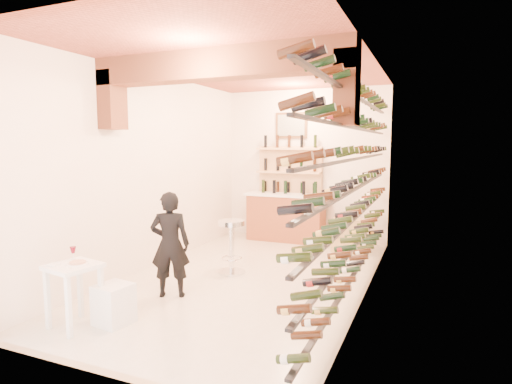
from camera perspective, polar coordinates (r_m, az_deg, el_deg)
ground at (r=6.57m, az=-1.04°, el=-11.61°), size 6.00×6.00×0.00m
room_shell at (r=6.01m, az=-2.09°, el=8.48°), size 3.52×6.02×3.21m
wine_rack at (r=5.82m, az=12.86°, el=1.46°), size 0.32×5.70×2.56m
back_counter at (r=8.95m, az=4.07°, el=-3.24°), size 1.70×0.62×1.29m
back_shelving at (r=9.10m, az=4.59°, el=0.95°), size 1.40×0.31×2.73m
tasting_table at (r=5.16m, az=-23.52°, el=-10.37°), size 0.58×0.58×0.88m
white_stool at (r=5.21m, az=-18.76°, el=-14.22°), size 0.41×0.41×0.46m
person at (r=5.76m, az=-11.59°, el=-6.98°), size 0.62×0.53×1.43m
chrome_barstool at (r=6.70m, az=-3.37°, el=-6.89°), size 0.44×0.44×0.85m
crate_lower at (r=8.26m, az=12.27°, el=-6.83°), size 0.56×0.41×0.32m
crate_upper at (r=8.19m, az=12.32°, el=-4.66°), size 0.61×0.47×0.32m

